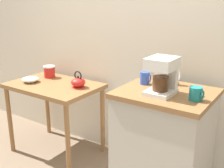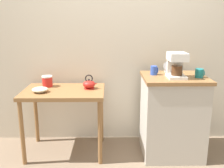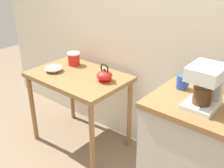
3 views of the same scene
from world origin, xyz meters
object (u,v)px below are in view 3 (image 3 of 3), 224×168
(teakettle, at_px, (105,76))
(coffee_maker, at_px, (206,84))
(canister_enamel, at_px, (74,59))
(table_clock, at_px, (216,83))
(bowl_stoneware, at_px, (54,68))
(mug_blue, at_px, (182,82))

(teakettle, bearing_deg, coffee_maker, -9.72)
(teakettle, xyz_separation_m, canister_enamel, (-0.48, 0.10, 0.01))
(table_clock, bearing_deg, bowl_stoneware, -170.88)
(canister_enamel, distance_m, mug_blue, 1.20)
(teakettle, xyz_separation_m, coffee_maker, (0.91, -0.16, 0.25))
(mug_blue, relative_size, table_clock, 0.74)
(teakettle, relative_size, table_clock, 1.28)
(bowl_stoneware, height_order, table_clock, table_clock)
(bowl_stoneware, relative_size, canister_enamel, 1.35)
(bowl_stoneware, distance_m, canister_enamel, 0.24)
(canister_enamel, height_order, mug_blue, mug_blue)
(teakettle, distance_m, table_clock, 0.91)
(bowl_stoneware, xyz_separation_m, mug_blue, (1.21, 0.11, 0.18))
(mug_blue, bearing_deg, coffee_maker, -33.09)
(mug_blue, bearing_deg, teakettle, 178.09)
(table_clock, bearing_deg, coffee_maker, -85.45)
(canister_enamel, height_order, table_clock, table_clock)
(canister_enamel, xyz_separation_m, mug_blue, (1.19, -0.12, 0.15))
(bowl_stoneware, relative_size, mug_blue, 1.74)
(canister_enamel, distance_m, table_clock, 1.38)
(coffee_maker, bearing_deg, canister_enamel, 169.66)
(canister_enamel, relative_size, mug_blue, 1.29)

